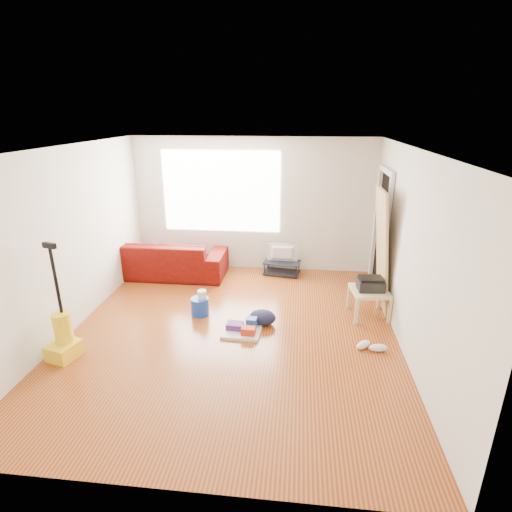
# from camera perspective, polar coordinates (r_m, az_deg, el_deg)

# --- Properties ---
(room) EXTENTS (4.51, 5.01, 2.51)m
(room) POSITION_cam_1_polar(r_m,az_deg,el_deg) (5.30, -2.59, 1.68)
(room) COLOR maroon
(room) RESTS_ON ground
(sofa) EXTENTS (2.32, 0.91, 0.68)m
(sofa) POSITION_cam_1_polar(r_m,az_deg,el_deg) (7.78, -12.91, -2.57)
(sofa) COLOR #350205
(sofa) RESTS_ON ground
(tv_stand) EXTENTS (0.71, 0.48, 0.25)m
(tv_stand) POSITION_cam_1_polar(r_m,az_deg,el_deg) (7.57, 3.72, -1.62)
(tv_stand) COLOR black
(tv_stand) RESTS_ON ground
(tv) EXTENTS (0.58, 0.08, 0.33)m
(tv) POSITION_cam_1_polar(r_m,az_deg,el_deg) (7.48, 3.77, 0.39)
(tv) COLOR black
(tv) RESTS_ON tv_stand
(side_table) EXTENTS (0.59, 0.59, 0.43)m
(side_table) POSITION_cam_1_polar(r_m,az_deg,el_deg) (6.19, 15.91, -5.23)
(side_table) COLOR tan
(side_table) RESTS_ON ground
(printer) EXTENTS (0.40, 0.31, 0.20)m
(printer) POSITION_cam_1_polar(r_m,az_deg,el_deg) (6.12, 16.06, -3.84)
(printer) COLOR black
(printer) RESTS_ON side_table
(bucket) EXTENTS (0.32, 0.32, 0.27)m
(bucket) POSITION_cam_1_polar(r_m,az_deg,el_deg) (6.21, -7.95, -8.24)
(bucket) COLOR #1138AB
(bucket) RESTS_ON ground
(toilet_paper) EXTENTS (0.13, 0.13, 0.12)m
(toilet_paper) POSITION_cam_1_polar(r_m,az_deg,el_deg) (6.12, -7.67, -6.58)
(toilet_paper) COLOR silver
(toilet_paper) RESTS_ON bucket
(cleaning_tray) EXTENTS (0.55, 0.45, 0.19)m
(cleaning_tray) POSITION_cam_1_polar(r_m,az_deg,el_deg) (5.65, -1.89, -10.40)
(cleaning_tray) COLOR silver
(cleaning_tray) RESTS_ON ground
(backpack) EXTENTS (0.42, 0.36, 0.21)m
(backpack) POSITION_cam_1_polar(r_m,az_deg,el_deg) (5.90, 0.95, -9.65)
(backpack) COLOR black
(backpack) RESTS_ON ground
(sneakers) EXTENTS (0.43, 0.24, 0.10)m
(sneakers) POSITION_cam_1_polar(r_m,az_deg,el_deg) (5.50, 16.06, -12.29)
(sneakers) COLOR silver
(sneakers) RESTS_ON ground
(vacuum) EXTENTS (0.39, 0.42, 1.49)m
(vacuum) POSITION_cam_1_polar(r_m,az_deg,el_deg) (5.60, -25.84, -10.36)
(vacuum) COLOR yellow
(vacuum) RESTS_ON ground
(door_panel) EXTENTS (0.23, 0.75, 1.87)m
(door_panel) POSITION_cam_1_polar(r_m,az_deg,el_deg) (6.66, 16.73, -6.89)
(door_panel) COLOR tan
(door_panel) RESTS_ON ground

